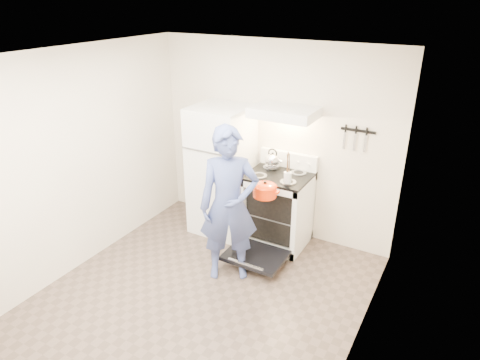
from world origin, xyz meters
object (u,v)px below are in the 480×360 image
Objects in this scene: refrigerator at (222,170)px; stove_body at (278,210)px; person at (229,205)px; tea_kettle at (272,159)px; dutch_oven at (265,191)px.

refrigerator is 0.90m from stove_body.
stove_body is at bearing 46.24° from person.
person is at bearing -92.01° from tea_kettle.
tea_kettle is at bearing 11.37° from refrigerator.
person is 0.44m from dutch_oven.
refrigerator is 5.12× the size of dutch_oven.
refrigerator is 1.05m from dutch_oven.
stove_body is 1.01m from person.
stove_body is at bearing 1.77° from refrigerator.
dutch_oven reaches higher than stove_body.
refrigerator is 6.20× the size of tea_kettle.
person reaches higher than refrigerator.
tea_kettle is (-0.14, 0.11, 0.63)m from stove_body.
dutch_oven is at bearing 19.29° from person.
person reaches higher than dutch_oven.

